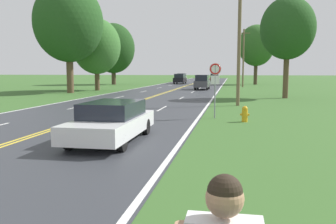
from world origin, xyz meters
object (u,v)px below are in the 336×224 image
Objects in this scene: tree_far_back at (256,46)px; car_dark_grey_suv_mid_near at (202,82)px; tree_left_verge at (96,46)px; car_white_sedan_approaching at (112,121)px; fire_hydrant at (245,114)px; traffic_sign at (215,77)px; tree_mid_treeline at (113,48)px; tree_right_cluster at (288,29)px; car_maroon_van_distant at (215,77)px; tree_behind_sign at (68,22)px; car_silver_van_receding at (182,78)px; car_black_suv_mid_far at (180,79)px.

tree_far_back reaches higher than car_dark_grey_suv_mid_near.
tree_far_back reaches higher than tree_left_verge.
car_dark_grey_suv_mid_near is (0.22, 34.50, 0.30)m from car_white_sedan_approaching.
traffic_sign is at bearing 145.42° from fire_hydrant.
tree_far_back reaches higher than car_white_sedan_approaching.
traffic_sign is at bearing -56.52° from tree_left_verge.
tree_mid_treeline reaches higher than car_white_sedan_approaching.
fire_hydrant is at bearing 140.08° from car_white_sedan_approaching.
tree_left_verge reaches higher than traffic_sign.
tree_right_cluster is 1.83× the size of car_white_sedan_approaching.
tree_left_verge reaches higher than fire_hydrant.
traffic_sign is at bearing 6.66° from car_dark_grey_suv_mid_near.
fire_hydrant is at bearing 5.09° from car_maroon_van_distant.
car_silver_van_receding is at bearing 79.91° from tree_behind_sign.
tree_mid_treeline reaches higher than tree_right_cluster.
car_dark_grey_suv_mid_near is at bearing -168.64° from car_silver_van_receding.
car_silver_van_receding reaches higher than car_maroon_van_distant.
car_dark_grey_suv_mid_near reaches higher than car_silver_van_receding.
car_dark_grey_suv_mid_near is at bearing 98.77° from fire_hydrant.
fire_hydrant is 0.09× the size of tree_right_cluster.
car_black_suv_mid_far is (6.84, 23.98, -4.42)m from tree_left_verge.
car_maroon_van_distant is (-0.01, 71.16, 0.21)m from car_white_sedan_approaching.
tree_mid_treeline is 2.66× the size of car_silver_van_receding.
car_white_sedan_approaching is (16.57, -48.54, -5.59)m from tree_mid_treeline.
car_dark_grey_suv_mid_near is at bearing 1.37° from car_maroon_van_distant.
traffic_sign is 0.32× the size of tree_right_cluster.
car_black_suv_mid_far is at bearing 175.54° from tree_far_back.
tree_behind_sign is (-1.01, -5.35, 2.19)m from tree_left_verge.
traffic_sign is 0.71× the size of car_silver_van_receding.
tree_mid_treeline is (-21.26, 42.97, 5.91)m from fire_hydrant.
car_silver_van_receding reaches higher than car_black_suv_mid_far.
car_black_suv_mid_far is at bearing -17.22° from car_maroon_van_distant.
tree_far_back is at bearing 52.77° from tree_behind_sign.
car_silver_van_receding is at bearing -166.31° from car_dark_grey_suv_mid_near.
tree_mid_treeline is 22.53m from car_dark_grey_suv_mid_near.
traffic_sign is 46.57m from tree_mid_treeline.
car_white_sedan_approaching is at bearing -67.65° from tree_left_verge.
tree_left_verge is 18.79m from tree_mid_treeline.
car_silver_van_receding is at bearing 6.76° from car_black_suv_mid_far.
traffic_sign is (-1.48, 1.02, 1.75)m from fire_hydrant.
tree_right_cluster is 2.02× the size of car_maroon_van_distant.
traffic_sign is 28.09m from car_dark_grey_suv_mid_near.
tree_right_cluster is (5.50, 14.71, 3.94)m from traffic_sign.
tree_mid_treeline is (-19.78, 41.95, 4.17)m from traffic_sign.
tree_far_back is 21.05m from car_dark_grey_suv_mid_near.
tree_behind_sign is at bearing -127.23° from tree_far_back.
tree_far_back reaches higher than traffic_sign.
car_maroon_van_distant is at bearing 99.93° from tree_right_cluster.
tree_behind_sign is 1.12× the size of tree_mid_treeline.
car_maroon_van_distant is (12.42, 40.93, -4.47)m from tree_left_verge.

